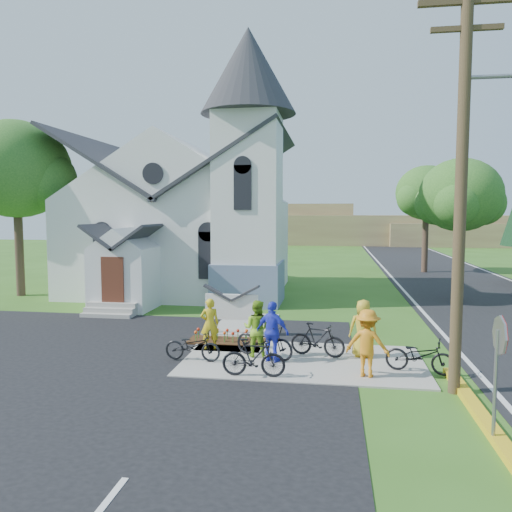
% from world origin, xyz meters
% --- Properties ---
extents(ground, '(120.00, 120.00, 0.00)m').
position_xyz_m(ground, '(0.00, 0.00, 0.00)').
color(ground, '#335F1B').
rests_on(ground, ground).
extents(road, '(8.00, 90.00, 0.02)m').
position_xyz_m(road, '(10.00, 15.00, 0.01)').
color(road, black).
rests_on(road, ground).
extents(sidewalk, '(7.00, 4.00, 0.05)m').
position_xyz_m(sidewalk, '(1.50, 0.50, 0.03)').
color(sidewalk, '#9F9A8F').
rests_on(sidewalk, ground).
extents(church, '(12.35, 12.00, 13.00)m').
position_xyz_m(church, '(-5.48, 12.48, 5.25)').
color(church, white).
rests_on(church, ground).
extents(church_sign, '(2.20, 0.40, 1.70)m').
position_xyz_m(church_sign, '(-1.20, 3.20, 1.03)').
color(church_sign, '#9F9A8F').
rests_on(church_sign, ground).
extents(flower_bed, '(2.60, 1.10, 0.07)m').
position_xyz_m(flower_bed, '(-1.20, 2.30, 0.04)').
color(flower_bed, '#361F0E').
rests_on(flower_bed, ground).
extents(utility_pole, '(3.45, 0.28, 10.00)m').
position_xyz_m(utility_pole, '(5.36, -1.50, 5.40)').
color(utility_pole, '#433321').
rests_on(utility_pole, ground).
extents(stop_sign, '(0.11, 0.76, 2.48)m').
position_xyz_m(stop_sign, '(5.43, -4.20, 1.78)').
color(stop_sign, gray).
rests_on(stop_sign, ground).
extents(tree_lot_corner, '(5.60, 5.60, 9.15)m').
position_xyz_m(tree_lot_corner, '(-14.00, 10.00, 6.60)').
color(tree_lot_corner, '#39271F').
rests_on(tree_lot_corner, ground).
extents(tree_road_near, '(4.00, 4.00, 7.05)m').
position_xyz_m(tree_road_near, '(8.50, 12.00, 5.21)').
color(tree_road_near, '#39271F').
rests_on(tree_road_near, ground).
extents(tree_road_mid, '(4.40, 4.40, 7.80)m').
position_xyz_m(tree_road_mid, '(9.00, 24.00, 5.78)').
color(tree_road_mid, '#39271F').
rests_on(tree_road_mid, ground).
extents(distant_hills, '(61.00, 10.00, 5.60)m').
position_xyz_m(distant_hills, '(3.36, 56.33, 2.17)').
color(distant_hills, brown).
rests_on(distant_hills, ground).
extents(cyclist_0, '(0.68, 0.55, 1.63)m').
position_xyz_m(cyclist_0, '(-1.51, 1.24, 0.87)').
color(cyclist_0, gold).
rests_on(cyclist_0, sidewalk).
extents(bike_0, '(1.72, 0.70, 0.89)m').
position_xyz_m(bike_0, '(-1.70, -0.07, 0.49)').
color(bike_0, black).
rests_on(bike_0, sidewalk).
extents(cyclist_1, '(0.94, 0.79, 1.72)m').
position_xyz_m(cyclist_1, '(0.09, 0.66, 0.91)').
color(cyclist_1, '#7DB221').
rests_on(cyclist_1, sidewalk).
extents(bike_1, '(1.70, 0.51, 1.02)m').
position_xyz_m(bike_1, '(0.30, -1.20, 0.56)').
color(bike_1, black).
rests_on(bike_1, sidewalk).
extents(cyclist_2, '(1.13, 0.80, 1.77)m').
position_xyz_m(cyclist_2, '(0.63, 0.20, 0.94)').
color(cyclist_2, '#2934D0').
rests_on(cyclist_2, sidewalk).
extents(bike_2, '(2.07, 1.45, 1.03)m').
position_xyz_m(bike_2, '(0.34, 0.57, 0.57)').
color(bike_2, black).
rests_on(bike_2, sidewalk).
extents(cyclist_3, '(1.29, 0.93, 1.80)m').
position_xyz_m(cyclist_3, '(3.27, -0.71, 0.95)').
color(cyclist_3, orange).
rests_on(cyclist_3, sidewalk).
extents(bike_3, '(1.75, 0.86, 1.01)m').
position_xyz_m(bike_3, '(1.91, 0.96, 0.56)').
color(bike_3, black).
rests_on(bike_3, sidewalk).
extents(cyclist_4, '(0.87, 0.59, 1.74)m').
position_xyz_m(cyclist_4, '(3.26, 1.10, 0.92)').
color(cyclist_4, gold).
rests_on(cyclist_4, sidewalk).
extents(bike_4, '(1.92, 1.09, 0.96)m').
position_xyz_m(bike_4, '(4.70, -0.20, 0.53)').
color(bike_4, black).
rests_on(bike_4, sidewalk).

